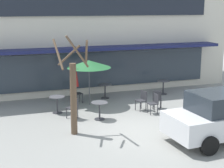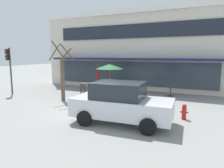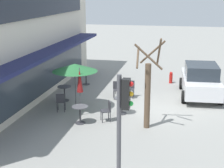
{
  "view_description": "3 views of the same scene",
  "coord_description": "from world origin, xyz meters",
  "views": [
    {
      "loc": [
        -5.09,
        -11.6,
        4.66
      ],
      "look_at": [
        -0.04,
        2.98,
        1.18
      ],
      "focal_mm": 55.0,
      "sensor_mm": 36.0,
      "label": 1
    },
    {
      "loc": [
        5.55,
        -9.59,
        2.91
      ],
      "look_at": [
        -0.28,
        3.05,
        0.85
      ],
      "focal_mm": 32.0,
      "sensor_mm": 36.0,
      "label": 2
    },
    {
      "loc": [
        -15.63,
        -0.97,
        5.46
      ],
      "look_at": [
        -0.51,
        2.22,
        1.23
      ],
      "focal_mm": 55.0,
      "sensor_mm": 36.0,
      "label": 3
    }
  ],
  "objects": [
    {
      "name": "cafe_chair_2",
      "position": [
        1.93,
        2.25,
        0.53
      ],
      "size": [
        0.55,
        0.55,
        0.89
      ],
      "color": "#333338",
      "rests_on": "ground"
    },
    {
      "name": "cafe_chair_3",
      "position": [
        -2.09,
        2.1,
        0.53
      ],
      "size": [
        0.53,
        0.53,
        0.89
      ],
      "color": "#333338",
      "rests_on": "ground"
    },
    {
      "name": "ground_plane",
      "position": [
        0.0,
        0.0,
        0.0
      ],
      "size": [
        80.0,
        80.0,
        0.0
      ],
      "primitive_type": "plane",
      "color": "gray"
    },
    {
      "name": "cafe_chair_0",
      "position": [
        1.2,
        2.32,
        0.53
      ],
      "size": [
        0.5,
        0.5,
        0.89
      ],
      "color": "#333338",
      "rests_on": "ground"
    },
    {
      "name": "cafe_table_near_wall",
      "position": [
        -2.57,
        3.16,
        0.52
      ],
      "size": [
        0.7,
        0.7,
        0.76
      ],
      "color": "#333338",
      "rests_on": "ground"
    },
    {
      "name": "cafe_chair_1",
      "position": [
        -1.38,
        4.46,
        0.53
      ],
      "size": [
        0.48,
        0.48,
        0.89
      ],
      "color": "#333338",
      "rests_on": "ground"
    },
    {
      "name": "patio_umbrella_green_folded",
      "position": [
        -1.64,
        3.44,
        1.63
      ],
      "size": [
        0.28,
        0.28,
        2.2
      ],
      "color": "#4C4C51",
      "rests_on": "ground"
    },
    {
      "name": "cafe_table_by_tree",
      "position": [
        0.24,
        4.86,
        0.52
      ],
      "size": [
        0.7,
        0.7,
        0.76
      ],
      "color": "#333338",
      "rests_on": "ground"
    },
    {
      "name": "street_tree",
      "position": [
        -2.44,
        0.35,
        1.65
      ],
      "size": [
        1.26,
        1.13,
        3.73
      ],
      "color": "brown",
      "rests_on": "ground"
    },
    {
      "name": "cafe_table_streetside",
      "position": [
        -1.05,
        1.65,
        0.52
      ],
      "size": [
        0.7,
        0.7,
        0.76
      ],
      "color": "#333338",
      "rests_on": "ground"
    },
    {
      "name": "traffic_light_pole",
      "position": [
        -7.35,
        0.49,
        2.3
      ],
      "size": [
        0.26,
        0.44,
        3.4
      ],
      "color": "#47474C",
      "rests_on": "ground"
    },
    {
      "name": "cafe_table_mid_patio",
      "position": [
        3.5,
        4.66,
        0.52
      ],
      "size": [
        0.7,
        0.7,
        0.76
      ],
      "color": "#333338",
      "rests_on": "ground"
    },
    {
      "name": "parked_sedan",
      "position": [
        2.44,
        -1.93,
        0.88
      ],
      "size": [
        4.3,
        2.21,
        1.76
      ],
      "color": "silver",
      "rests_on": "ground"
    },
    {
      "name": "cafe_chair_4",
      "position": [
        1.49,
        1.66,
        0.53
      ],
      "size": [
        0.4,
        0.4,
        0.89
      ],
      "color": "#333338",
      "rests_on": "ground"
    },
    {
      "name": "patio_umbrella_cream_folded",
      "position": [
        -0.87,
        3.9,
        2.02
      ],
      "size": [
        2.1,
        2.1,
        2.2
      ],
      "color": "#4C4C51",
      "rests_on": "ground"
    },
    {
      "name": "fire_hydrant",
      "position": [
        4.86,
        -0.3,
        0.35
      ],
      "size": [
        0.36,
        0.2,
        0.71
      ],
      "color": "red",
      "rests_on": "ground"
    }
  ]
}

